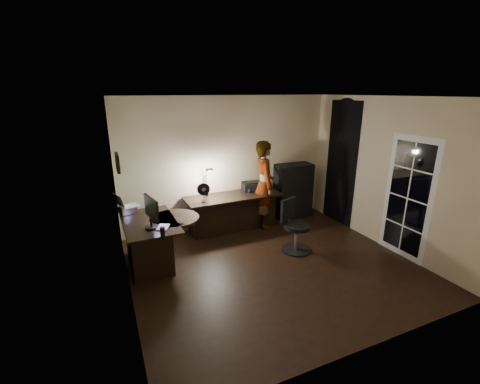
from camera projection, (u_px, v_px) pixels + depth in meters
name	position (u px, v px, depth m)	size (l,w,h in m)	color
floor	(273.00, 266.00, 5.34)	(4.50, 4.00, 0.01)	black
ceiling	(279.00, 96.00, 4.53)	(4.50, 4.00, 0.01)	silver
wall_back	(228.00, 163.00, 6.69)	(4.50, 0.01, 2.70)	beige
wall_front	(376.00, 241.00, 3.18)	(4.50, 0.01, 2.70)	beige
wall_left	(121.00, 208.00, 4.08)	(0.01, 4.00, 2.70)	beige
wall_right	(385.00, 174.00, 5.79)	(0.01, 4.00, 2.70)	beige
green_wall_overlay	(123.00, 208.00, 4.08)	(0.00, 4.00, 2.70)	#435926
arched_doorway	(341.00, 164.00, 6.81)	(0.01, 0.90, 2.60)	black
french_door	(408.00, 198.00, 5.39)	(0.02, 0.92, 2.10)	white
framed_picture	(117.00, 163.00, 4.33)	(0.04, 0.30, 0.25)	black
desk_left	(151.00, 243.00, 5.29)	(0.82, 1.33, 0.77)	black
desk_right	(234.00, 213.00, 6.64)	(1.98, 0.69, 0.74)	black
cabinet	(293.00, 191.00, 7.28)	(0.82, 0.41, 1.23)	black
laptop_stand	(128.00, 210.00, 5.49)	(0.25, 0.21, 0.11)	silver
laptop	(129.00, 200.00, 5.46)	(0.33, 0.31, 0.23)	silver
monitor	(151.00, 217.00, 4.87)	(0.11, 0.53, 0.35)	black
mouse	(161.00, 227.00, 4.87)	(0.06, 0.09, 0.03)	silver
phone	(180.00, 222.00, 5.10)	(0.07, 0.13, 0.01)	black
pen	(165.00, 231.00, 4.77)	(0.01, 0.13, 0.01)	black
speaker	(163.00, 233.00, 4.50)	(0.07, 0.07, 0.18)	black
notepad	(163.00, 227.00, 4.92)	(0.16, 0.23, 0.01)	silver
desk_fan	(203.00, 192.00, 6.12)	(0.24, 0.13, 0.38)	black
headphones	(252.00, 190.00, 6.72)	(0.21, 0.09, 0.10)	navy
printer	(253.00, 186.00, 6.85)	(0.43, 0.33, 0.19)	black
desk_lamp	(206.00, 180.00, 6.41)	(0.16, 0.30, 0.66)	black
office_chair	(297.00, 226.00, 5.71)	(0.53, 0.53, 0.94)	black
person	(264.00, 185.00, 6.67)	(0.65, 0.44, 1.83)	#D8A88C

